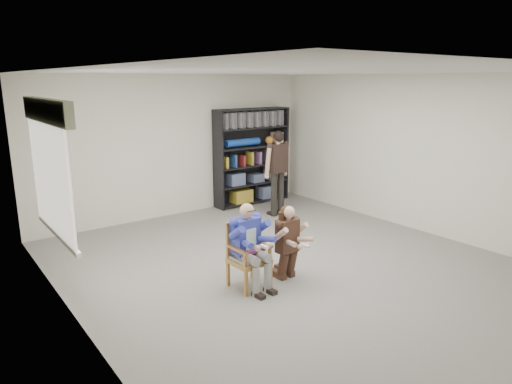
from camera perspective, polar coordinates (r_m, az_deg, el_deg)
room_shell at (r=6.46m, az=4.62°, el=2.25°), size 6.00×7.00×2.80m
floor at (r=6.87m, az=4.40°, el=-9.26°), size 6.00×7.00×0.01m
window_left at (r=5.96m, az=-24.19°, el=2.36°), size 0.16×2.00×1.75m
armchair at (r=6.06m, az=-0.87°, el=-7.93°), size 0.53×0.52×0.89m
seated_man at (r=6.01m, az=-0.87°, el=-6.74°), size 0.52×0.71×1.16m
kneeling_woman at (r=6.28m, az=4.09°, el=-6.34°), size 0.47×0.73×1.06m
bookshelf at (r=10.08m, az=-0.50°, el=4.46°), size 1.80×0.38×2.10m
standing_man at (r=9.15m, az=2.73°, el=2.27°), size 0.53×0.30×1.72m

